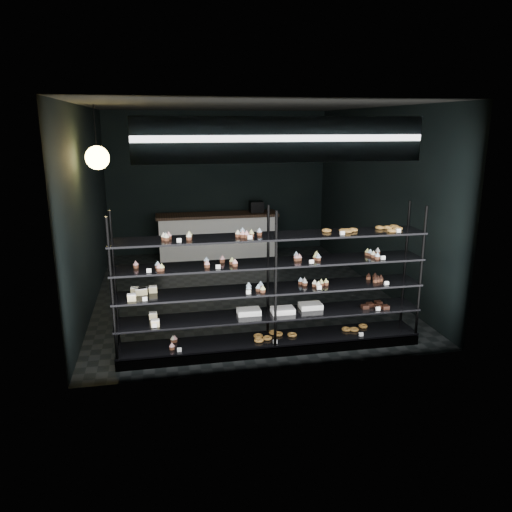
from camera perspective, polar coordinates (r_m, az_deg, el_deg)
name	(u,v)px	position (r m, az deg, el deg)	size (l,w,h in m)	color
room	(240,203)	(8.63, -1.86, 6.09)	(5.01, 6.01, 3.20)	black
display_shelf	(270,305)	(6.53, 1.58, -5.64)	(4.00, 0.50, 1.91)	black
signage	(283,140)	(5.66, 3.07, 13.14)	(3.30, 0.05, 0.50)	#0F0D41
pendant_lamp	(97,158)	(7.57, -17.68, 10.65)	(0.34, 0.34, 0.90)	black
service_counter	(218,235)	(11.25, -4.36, 2.46)	(2.69, 0.65, 1.23)	silver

